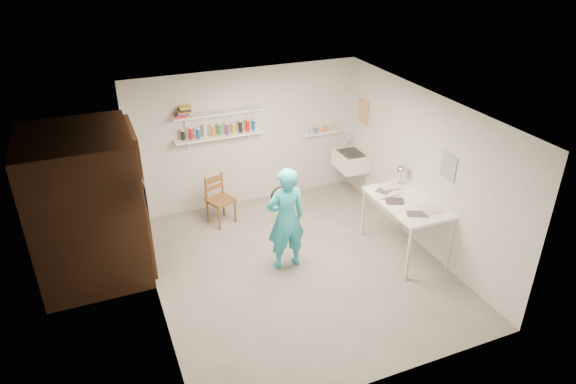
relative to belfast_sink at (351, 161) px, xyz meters
name	(u,v)px	position (x,y,z in m)	size (l,w,h in m)	color
floor	(298,268)	(-1.75, -1.70, -0.71)	(4.00, 4.50, 0.02)	slate
ceiling	(300,109)	(-1.75, -1.70, 1.71)	(4.00, 4.50, 0.02)	silver
wall_back	(247,138)	(-1.75, 0.56, 0.50)	(4.00, 0.02, 2.40)	silver
wall_front	(390,294)	(-1.75, -3.96, 0.50)	(4.00, 0.02, 2.40)	silver
wall_left	(148,224)	(-3.76, -1.70, 0.50)	(0.02, 4.50, 2.40)	silver
wall_right	(423,171)	(0.26, -1.70, 0.50)	(0.02, 4.50, 2.40)	silver
doorway_recess	(140,200)	(-3.74, -0.65, 0.30)	(0.02, 0.90, 2.00)	black
corridor_box	(86,207)	(-4.45, -0.65, 0.35)	(1.40, 1.50, 2.10)	brown
door_lintel	(131,130)	(-3.72, -0.65, 1.35)	(0.06, 1.05, 0.10)	brown
door_jamb_near	(147,217)	(-3.72, -1.15, 0.30)	(0.06, 0.10, 2.00)	brown
door_jamb_far	(136,185)	(-3.72, -0.15, 0.30)	(0.06, 0.10, 2.00)	brown
shelf_lower	(220,136)	(-2.25, 0.43, 0.65)	(1.50, 0.22, 0.03)	white
shelf_upper	(218,113)	(-2.25, 0.43, 1.05)	(1.50, 0.22, 0.03)	white
ledge_shelf	(320,133)	(-0.40, 0.47, 0.42)	(0.70, 0.14, 0.03)	white
poster_left	(146,197)	(-3.74, -1.65, 0.85)	(0.01, 0.28, 0.36)	#334C7F
poster_right_a	(363,112)	(0.24, 0.10, 0.85)	(0.01, 0.34, 0.42)	#995933
poster_right_b	(449,167)	(0.24, -2.25, 0.80)	(0.01, 0.30, 0.38)	#3F724C
belfast_sink	(351,161)	(0.00, 0.00, 0.00)	(0.48, 0.60, 0.30)	white
man	(286,219)	(-1.89, -1.57, 0.08)	(0.57, 0.38, 1.57)	#26AAC1
wall_clock	(280,196)	(-1.89, -1.35, 0.34)	(0.28, 0.28, 0.04)	beige
wooden_chair	(221,200)	(-2.43, -0.04, -0.28)	(0.39, 0.37, 0.84)	brown
work_table	(405,226)	(-0.11, -1.92, -0.26)	(0.79, 1.32, 0.88)	white
desk_lamp	(402,170)	(0.11, -1.39, 0.40)	(0.16, 0.16, 0.16)	silver
spray_cans	(220,130)	(-2.25, 0.43, 0.75)	(1.34, 0.06, 0.17)	black
book_stack	(183,112)	(-2.81, 0.43, 1.14)	(0.26, 0.14, 0.14)	red
ledge_pots	(320,130)	(-0.40, 0.47, 0.48)	(0.48, 0.07, 0.09)	silver
papers	(408,200)	(-0.11, -1.92, 0.20)	(0.30, 0.22, 0.03)	silver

